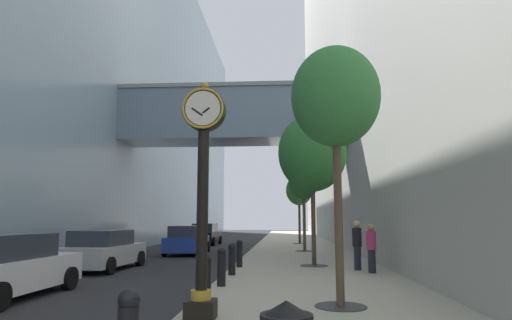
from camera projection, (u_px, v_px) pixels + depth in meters
The scene contains 18 objects.
ground_plane at pixel (253, 250), 28.18m from camera, with size 110.00×110.00×0.00m, color #262628.
sidewalk_right at pixel (297, 246), 30.96m from camera, with size 5.94×80.00×0.14m, color #ADA593.
building_block_left at pixel (98, 67), 33.80m from camera, with size 23.21×80.00×27.75m.
street_clock at pixel (203, 185), 8.31m from camera, with size 0.84×0.55×4.55m.
bollard_third at pixel (206, 277), 9.63m from camera, with size 0.25×0.25×1.06m.
bollard_fourth at pixel (221, 266), 12.03m from camera, with size 0.25×0.25×1.06m.
bollard_fifth at pixel (232, 258), 14.43m from camera, with size 0.25×0.25×1.06m.
bollard_sixth at pixel (239, 253), 16.82m from camera, with size 0.25×0.25×1.06m.
street_tree_near at pixel (335, 99), 9.74m from camera, with size 2.00×2.00×5.73m.
street_tree_mid_near at pixel (312, 153), 17.83m from camera, with size 2.81×2.81×6.19m.
street_tree_mid_far at pixel (304, 182), 25.84m from camera, with size 1.83×1.83×5.14m.
street_tree_far at pixel (299, 191), 33.93m from camera, with size 2.06×2.06×5.31m.
pedestrian_walking at pixel (357, 243), 15.90m from camera, with size 0.47×0.47×1.79m.
pedestrian_by_clock at pixel (371, 247), 15.02m from camera, with size 0.46×0.46×1.67m.
car_blue_near at pixel (187, 240), 24.75m from camera, with size 2.24×4.72×1.62m.
car_white_mid at pixel (3, 267), 10.83m from camera, with size 2.18×4.44×1.61m.
car_silver_far at pixel (103, 250), 17.09m from camera, with size 2.25×4.41×1.55m.
car_black_trailing at pixel (205, 234), 33.89m from camera, with size 2.13×4.24×1.67m.
Camera 1 is at (2.09, -1.65, 1.97)m, focal length 30.31 mm.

